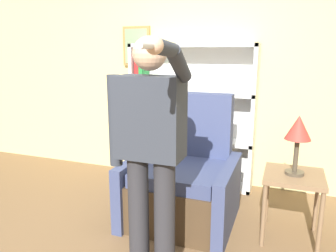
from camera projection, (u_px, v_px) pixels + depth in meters
name	position (u px, v px, depth m)	size (l,w,h in m)	color
wall_back	(194.00, 66.00, 3.90)	(8.00, 0.11, 2.80)	#DBCC84
bookcase	(183.00, 116.00, 3.91)	(1.47, 0.28, 1.66)	white
armchair	(183.00, 182.00, 3.11)	(0.98, 0.91, 1.18)	#4C3823
person_standing	(150.00, 144.00, 2.21)	(0.60, 0.78, 1.68)	#2D2D33
side_table	(293.00, 185.00, 2.73)	(0.48, 0.48, 0.58)	#846647
table_lamp	(298.00, 132.00, 2.63)	(0.21, 0.21, 0.50)	#4C4233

